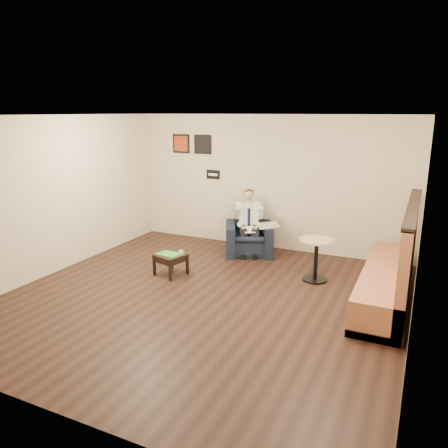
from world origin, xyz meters
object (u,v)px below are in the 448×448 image
at_px(seated_man, 249,225).
at_px(banquette, 389,253).
at_px(armchair, 249,232).
at_px(cafe_table, 316,260).
at_px(green_folder, 169,254).
at_px(smartphone, 178,253).
at_px(coffee_mug, 181,253).
at_px(side_table, 171,264).

xyz_separation_m(seated_man, banquette, (2.75, -1.14, 0.13)).
height_order(armchair, cafe_table, armchair).
bearing_deg(green_folder, cafe_table, 19.16).
xyz_separation_m(smartphone, banquette, (3.51, 0.39, 0.37)).
distance_m(smartphone, banquette, 3.55).
xyz_separation_m(armchair, smartphone, (-0.72, -1.64, -0.07)).
bearing_deg(armchair, green_folder, -139.61).
height_order(green_folder, coffee_mug, coffee_mug).
bearing_deg(smartphone, cafe_table, 43.00).
distance_m(seated_man, banquette, 2.98).
bearing_deg(side_table, seated_man, 62.82).
bearing_deg(coffee_mug, armchair, 69.94).
bearing_deg(seated_man, smartphone, -141.21).
relative_size(armchair, green_folder, 2.44).
relative_size(seated_man, green_folder, 3.24).
bearing_deg(coffee_mug, seated_man, 67.17).
relative_size(side_table, coffee_mug, 5.79).
relative_size(seated_man, cafe_table, 1.69).
distance_m(coffee_mug, banquette, 3.46).
height_order(side_table, smartphone, smartphone).
relative_size(side_table, smartphone, 3.93).
bearing_deg(armchair, banquette, -48.54).
relative_size(seated_man, smartphone, 10.41).
distance_m(side_table, coffee_mug, 0.30).
distance_m(armchair, side_table, 1.95).
relative_size(armchair, banquette, 0.32).
distance_m(armchair, green_folder, 1.95).
relative_size(green_folder, smartphone, 3.21).
bearing_deg(seated_man, cafe_table, -51.84).
distance_m(smartphone, cafe_table, 2.44).
bearing_deg(coffee_mug, green_folder, -162.19).
relative_size(armchair, cafe_table, 1.27).
bearing_deg(coffee_mug, cafe_table, 19.28).
height_order(seated_man, smartphone, seated_man).
xyz_separation_m(armchair, cafe_table, (1.62, -0.92, -0.09)).
xyz_separation_m(smartphone, cafe_table, (2.33, 0.72, -0.02)).
bearing_deg(side_table, banquette, 8.07).
bearing_deg(armchair, smartphone, -138.24).
distance_m(seated_man, smartphone, 1.72).
relative_size(coffee_mug, smartphone, 0.68).
xyz_separation_m(seated_man, coffee_mug, (-0.67, -1.59, -0.20)).
height_order(armchair, coffee_mug, armchair).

